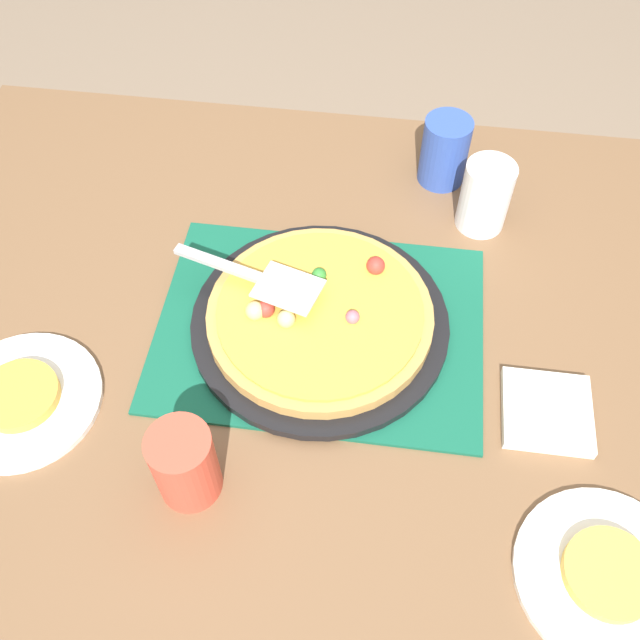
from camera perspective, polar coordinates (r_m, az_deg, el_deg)
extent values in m
plane|color=#84705B|center=(1.73, 0.00, -15.13)|extent=(8.00, 8.00, 0.00)
cube|color=brown|center=(1.08, 0.00, -1.09)|extent=(1.40, 1.00, 0.03)
cube|color=brown|center=(1.79, -18.86, 5.79)|extent=(0.07, 0.07, 0.72)
cube|color=brown|center=(1.73, 23.57, 1.45)|extent=(0.07, 0.07, 0.72)
cube|color=#145B42|center=(1.06, 0.00, -0.54)|extent=(0.48, 0.36, 0.01)
cylinder|color=black|center=(1.05, 0.00, -0.22)|extent=(0.38, 0.38, 0.01)
cylinder|color=tan|center=(1.04, 0.00, 0.32)|extent=(0.33, 0.33, 0.02)
cylinder|color=gold|center=(1.03, 0.00, 0.75)|extent=(0.30, 0.30, 0.01)
sphere|color=red|center=(1.02, -4.34, 0.88)|extent=(0.03, 0.03, 0.03)
sphere|color=#338433|center=(1.02, -2.87, 0.28)|extent=(0.02, 0.02, 0.02)
sphere|color=#B76675|center=(1.01, 2.61, 0.24)|extent=(0.02, 0.02, 0.02)
sphere|color=#E5CC7F|center=(1.01, -2.71, 0.09)|extent=(0.03, 0.03, 0.03)
sphere|color=#338433|center=(1.06, -0.08, 3.61)|extent=(0.02, 0.02, 0.02)
sphere|color=#E5CC7F|center=(1.02, -5.21, 0.74)|extent=(0.03, 0.03, 0.03)
sphere|color=red|center=(1.07, 4.46, 4.34)|extent=(0.03, 0.03, 0.03)
cylinder|color=white|center=(0.96, 21.85, -18.47)|extent=(0.22, 0.22, 0.01)
cylinder|color=white|center=(1.08, -22.66, -5.91)|extent=(0.22, 0.22, 0.01)
cylinder|color=#EAB747|center=(0.95, 22.10, -18.22)|extent=(0.11, 0.11, 0.02)
cylinder|color=gold|center=(1.06, -22.88, -5.55)|extent=(0.11, 0.11, 0.02)
cylinder|color=white|center=(1.19, 13.03, 9.59)|extent=(0.08, 0.08, 0.12)
cylinder|color=#E04C38|center=(0.90, -10.72, -11.22)|extent=(0.08, 0.08, 0.12)
cylinder|color=#3351AD|center=(1.26, 9.89, 13.12)|extent=(0.08, 0.08, 0.12)
cube|color=silver|center=(1.02, -2.56, 2.54)|extent=(0.11, 0.09, 0.00)
cube|color=#B2B2B7|center=(1.06, -8.16, 4.51)|extent=(0.14, 0.06, 0.01)
cube|color=white|center=(1.03, 17.62, -6.95)|extent=(0.12, 0.12, 0.02)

